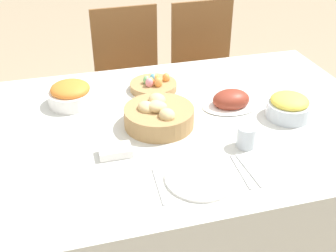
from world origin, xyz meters
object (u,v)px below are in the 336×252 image
(chair_far_right, at_px, (207,70))
(fork, at_px, (159,186))
(carrot_bowl, at_px, (71,94))
(egg_basket, at_px, (154,85))
(knife, at_px, (241,172))
(dinner_plate, at_px, (201,178))
(spoon, at_px, (249,170))
(chair_far_center, at_px, (131,79))
(butter_dish, at_px, (115,151))
(bread_basket, at_px, (159,115))
(drinking_cup, at_px, (246,137))
(ham_platter, at_px, (231,101))
(pineapple_bowl, at_px, (289,106))

(chair_far_right, bearing_deg, fork, -118.32)
(carrot_bowl, bearing_deg, egg_basket, 5.92)
(fork, relative_size, knife, 1.00)
(carrot_bowl, bearing_deg, dinner_plate, -59.74)
(knife, height_order, spoon, same)
(chair_far_center, xyz_separation_m, butter_dish, (-0.27, -1.13, 0.25))
(bread_basket, height_order, drinking_cup, bread_basket)
(dinner_plate, relative_size, drinking_cup, 2.91)
(bread_basket, relative_size, ham_platter, 1.12)
(ham_platter, bearing_deg, dinner_plate, -123.24)
(egg_basket, xyz_separation_m, fork, (-0.15, -0.70, -0.02))
(chair_far_center, height_order, dinner_plate, chair_far_center)
(bread_basket, height_order, knife, bread_basket)
(knife, bearing_deg, carrot_bowl, 131.75)
(chair_far_center, xyz_separation_m, carrot_bowl, (-0.39, -0.69, 0.29))
(chair_far_right, bearing_deg, pineapple_bowl, -93.21)
(chair_far_center, height_order, carrot_bowl, chair_far_center)
(spoon, bearing_deg, fork, 177.19)
(spoon, bearing_deg, drinking_cup, 67.42)
(egg_basket, bearing_deg, chair_far_right, 51.43)
(chair_far_right, relative_size, butter_dish, 7.70)
(pineapple_bowl, height_order, spoon, pineapple_bowl)
(chair_far_center, height_order, butter_dish, chair_far_center)
(chair_far_center, height_order, pineapple_bowl, chair_far_center)
(egg_basket, relative_size, dinner_plate, 0.90)
(butter_dish, bearing_deg, ham_platter, 22.68)
(ham_platter, relative_size, fork, 1.33)
(chair_far_center, xyz_separation_m, dinner_plate, (-0.00, -1.35, 0.24))
(pineapple_bowl, height_order, knife, pineapple_bowl)
(pineapple_bowl, bearing_deg, chair_far_center, 115.19)
(bread_basket, bearing_deg, carrot_bowl, 139.97)
(carrot_bowl, distance_m, spoon, 0.87)
(fork, relative_size, drinking_cup, 2.29)
(chair_far_right, distance_m, knife, 1.42)
(chair_far_center, distance_m, butter_dish, 1.19)
(chair_far_center, bearing_deg, butter_dish, -105.35)
(bread_basket, xyz_separation_m, egg_basket, (0.06, 0.32, -0.02))
(chair_far_right, bearing_deg, spoon, -106.14)
(dinner_plate, xyz_separation_m, butter_dish, (-0.26, 0.22, 0.01))
(chair_far_right, height_order, egg_basket, chair_far_right)
(pineapple_bowl, bearing_deg, dinner_plate, -148.48)
(chair_far_right, height_order, bread_basket, chair_far_right)
(ham_platter, xyz_separation_m, spoon, (-0.12, -0.45, -0.03))
(carrot_bowl, height_order, butter_dish, carrot_bowl)
(chair_far_right, bearing_deg, chair_far_center, 177.98)
(ham_platter, xyz_separation_m, drinking_cup, (-0.07, -0.31, 0.01))
(ham_platter, distance_m, carrot_bowl, 0.72)
(bread_basket, bearing_deg, ham_platter, 11.33)
(dinner_plate, relative_size, fork, 1.27)
(pineapple_bowl, distance_m, drinking_cup, 0.31)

